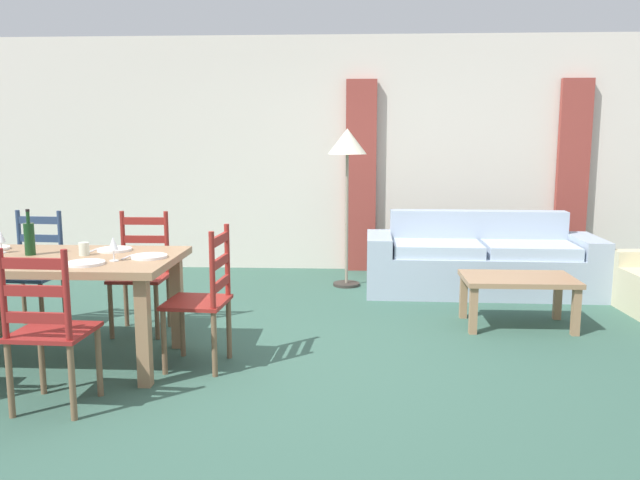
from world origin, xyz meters
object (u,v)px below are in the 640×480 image
object	(u,v)px
dining_chair_head_east	(204,298)
coffee_cup_primary	(84,249)
dining_chair_far_left	(34,271)
wine_glass_far_left	(1,237)
wine_bottle	(29,238)
wine_glass_near_right	(113,244)
dining_chair_far_right	(142,273)
couch	(480,263)
coffee_table	(518,284)
standing_lamp	(347,151)
dining_chair_near_right	(48,330)
dining_table	(37,269)

from	to	relation	value
dining_chair_head_east	coffee_cup_primary	distance (m)	0.90
dining_chair_far_left	wine_glass_far_left	bearing A→B (deg)	-79.35
wine_bottle	dining_chair_head_east	bearing A→B (deg)	-3.08
dining_chair_head_east	wine_glass_near_right	xyz separation A→B (m)	(-0.56, -0.12, 0.38)
dining_chair_head_east	coffee_cup_primary	world-z (taller)	dining_chair_head_east
dining_chair_far_right	wine_glass_near_right	bearing A→B (deg)	-81.63
couch	coffee_table	distance (m)	1.22
standing_lamp	wine_glass_near_right	bearing A→B (deg)	-119.91
dining_chair_far_left	wine_glass_near_right	xyz separation A→B (m)	(1.02, -0.92, 0.38)
dining_chair_far_right	dining_chair_head_east	size ratio (longest dim) A/B	1.00
dining_chair_head_east	wine_bottle	xyz separation A→B (m)	(-1.21, 0.07, 0.39)
dining_chair_far_left	standing_lamp	bearing A→B (deg)	33.67
wine_bottle	wine_glass_near_right	size ratio (longest dim) A/B	1.96
dining_chair_near_right	dining_chair_head_east	world-z (taller)	same
dining_chair_near_right	dining_chair_far_right	size ratio (longest dim) A/B	1.00
dining_chair_far_left	couch	xyz separation A→B (m)	(3.86, 1.49, -0.19)
dining_chair_far_left	dining_table	bearing A→B (deg)	-61.30
coffee_cup_primary	wine_glass_far_left	bearing A→B (deg)	174.05
couch	coffee_table	size ratio (longest dim) A/B	2.55
wine_glass_far_left	wine_bottle	bearing A→B (deg)	-15.42
wine_glass_near_right	couch	xyz separation A→B (m)	(2.84, 2.40, -0.57)
dining_table	couch	world-z (taller)	couch
wine_glass_near_right	coffee_cup_primary	world-z (taller)	wine_glass_near_right
dining_chair_head_east	coffee_table	world-z (taller)	dining_chair_head_east
dining_chair_near_right	couch	size ratio (longest dim) A/B	0.42
wine_glass_near_right	coffee_cup_primary	size ratio (longest dim) A/B	1.79
dining_chair_head_east	coffee_cup_primary	xyz separation A→B (m)	(-0.84, 0.07, 0.32)
dining_chair_far_left	wine_glass_far_left	world-z (taller)	dining_chair_far_left
dining_chair_far_left	wine_glass_near_right	world-z (taller)	dining_chair_far_left
dining_chair_head_east	wine_glass_near_right	size ratio (longest dim) A/B	5.96
dining_chair_far_left	couch	bearing A→B (deg)	21.07
dining_table	coffee_table	distance (m)	3.67
dining_table	coffee_table	world-z (taller)	dining_table
wine_glass_near_right	wine_glass_far_left	world-z (taller)	same
wine_bottle	dining_table	bearing A→B (deg)	-41.59
coffee_cup_primary	couch	world-z (taller)	coffee_cup_primary
dining_table	dining_chair_far_left	size ratio (longest dim) A/B	1.98
dining_chair_near_right	wine_bottle	size ratio (longest dim) A/B	3.04
wine_bottle	couch	size ratio (longest dim) A/B	0.14
dining_chair_far_right	dining_chair_head_east	distance (m)	1.05
coffee_cup_primary	dining_chair_far_left	bearing A→B (deg)	135.56
wine_bottle	wine_glass_far_left	size ratio (longest dim) A/B	1.96
wine_bottle	couch	xyz separation A→B (m)	(3.50, 2.22, -0.58)
coffee_cup_primary	standing_lamp	distance (m)	3.04
dining_table	coffee_cup_primary	size ratio (longest dim) A/B	21.11
dining_table	couch	bearing A→B (deg)	33.57
wine_glass_near_right	dining_chair_far_left	bearing A→B (deg)	138.09
wine_glass_near_right	coffee_cup_primary	xyz separation A→B (m)	(-0.28, 0.19, -0.07)
wine_bottle	coffee_table	size ratio (longest dim) A/B	0.35
dining_chair_head_east	wine_glass_near_right	bearing A→B (deg)	-167.71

